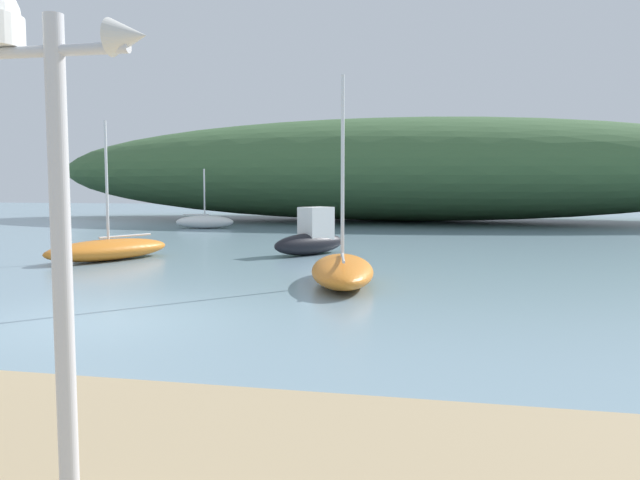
{
  "coord_description": "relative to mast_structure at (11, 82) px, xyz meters",
  "views": [
    {
      "loc": [
        5.59,
        -9.49,
        2.24
      ],
      "look_at": [
        2.47,
        5.27,
        0.92
      ],
      "focal_mm": 35.82,
      "sensor_mm": 36.0,
      "label": 1
    }
  ],
  "objects": [
    {
      "name": "ground_plane",
      "position": [
        -2.97,
        6.07,
        -2.85
      ],
      "size": [
        120.0,
        120.0,
        0.0
      ],
      "primitive_type": "plane",
      "color": "#7A99A8"
    },
    {
      "name": "mast_structure",
      "position": [
        0.0,
        0.0,
        0.0
      ],
      "size": [
        1.3,
        0.47,
        3.27
      ],
      "color": "silver",
      "rests_on": "beach_sand"
    },
    {
      "name": "sailboat_mid_channel",
      "position": [
        -7.4,
        13.66,
        -2.52
      ],
      "size": [
        2.98,
        4.26,
        4.1
      ],
      "color": "orange",
      "rests_on": "ground"
    },
    {
      "name": "motorboat_west_reach",
      "position": [
        -1.85,
        16.4,
        -2.31
      ],
      "size": [
        2.3,
        2.91,
        1.52
      ],
      "color": "black",
      "rests_on": "ground"
    },
    {
      "name": "distant_hill",
      "position": [
        -0.8,
        36.69,
        0.3
      ],
      "size": [
        45.32,
        15.31,
        6.31
      ],
      "primitive_type": "ellipsoid",
      "color": "#3D6038",
      "rests_on": "ground"
    },
    {
      "name": "sailboat_by_sandbar",
      "position": [
        0.18,
        10.54,
        -2.52
      ],
      "size": [
        2.12,
        4.24,
        4.63
      ],
      "color": "orange",
      "rests_on": "ground"
    },
    {
      "name": "sailboat_off_point",
      "position": [
        -9.84,
        27.12,
        -2.5
      ],
      "size": [
        3.1,
        1.72,
        3.03
      ],
      "color": "white",
      "rests_on": "ground"
    }
  ]
}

